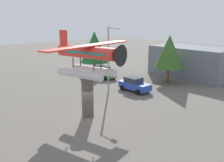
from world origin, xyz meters
TOP-DOWN VIEW (x-y plane):
  - ground_plane at (0.00, 0.00)m, footprint 140.00×140.00m
  - display_pedestal at (0.00, 0.00)m, footprint 1.10×1.10m
  - floatplane_monument at (0.13, 0.03)m, footprint 7.17×10.37m
  - car_near_green at (-11.18, 11.07)m, footprint 4.20×2.02m
  - car_mid_blue at (-3.01, 9.39)m, footprint 4.20×2.02m
  - streetlight_primary at (-4.71, 6.75)m, footprint 1.84×0.28m
  - storefront_building at (-2.94, 22.00)m, footprint 11.94×6.48m
  - tree_west at (-14.85, 12.31)m, footprint 4.51×4.51m
  - tree_east at (-2.61, 15.70)m, footprint 4.03×4.03m

SIDE VIEW (x-z plane):
  - ground_plane at x=0.00m, z-range 0.00..0.00m
  - car_near_green at x=-11.18m, z-range 0.00..1.76m
  - car_mid_blue at x=-3.01m, z-range 0.00..1.76m
  - display_pedestal at x=0.00m, z-range 0.00..3.88m
  - storefront_building at x=-2.94m, z-range 0.00..4.60m
  - tree_west at x=-14.85m, z-range 0.90..7.74m
  - tree_east at x=-2.61m, z-range 1.10..7.80m
  - streetlight_primary at x=-4.71m, z-range 0.64..8.56m
  - floatplane_monument at x=0.13m, z-range 3.55..7.55m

